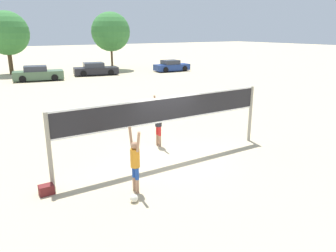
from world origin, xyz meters
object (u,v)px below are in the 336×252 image
Objects in this scene: tree_right_cluster at (111,32)px; player_blocker at (158,120)px; player_spiker at (135,160)px; gear_bag at (46,190)px; volleyball_net at (168,116)px; volleyball at (134,198)px; tree_left_cluster at (7,33)px; parked_car_far at (96,69)px; parked_car_near at (171,66)px; parked_car_mid at (38,74)px.

player_blocker is at bearing -109.23° from tree_right_cluster.
tree_right_cluster is (9.40, 26.95, 3.41)m from player_blocker.
gear_bag is at bearing 61.14° from player_spiker.
volleyball_net reaches higher than player_spiker.
gear_bag reaches higher than volleyball.
gear_bag is 0.06× the size of tree_left_cluster.
player_spiker is 27.78m from parked_car_far.
tree_right_cluster is (12.41, 30.64, 4.41)m from volleyball.
player_blocker is at bearing 71.89° from volleyball_net.
parked_car_near is (14.71, 21.69, -0.51)m from player_blocker.
parked_car_mid is 0.72× the size of tree_left_cluster.
tree_left_cluster is (-1.52, 6.25, 3.75)m from parked_car_mid.
player_spiker reaches higher than volleyball.
volleyball_net reaches higher than parked_car_near.
tree_left_cluster is (-1.79, 28.60, 3.28)m from player_blocker.
player_spiker is 25.63m from parked_car_mid.
tree_left_cluster reaches higher than parked_car_mid.
parked_car_far is (-8.83, 1.57, 0.01)m from parked_car_near.
tree_right_cluster is at bearing 138.35° from parked_car_near.
player_spiker is at bearing -28.86° from gear_bag.
volleyball_net is 30.28m from tree_left_cluster.
volleyball_net is at bearing 40.73° from volleyball.
tree_right_cluster is (3.52, 3.69, 3.91)m from parked_car_far.
tree_left_cluster is at bearing 83.98° from gear_bag.
parked_car_near is 14.99m from parked_car_mid.
parked_car_far is at bearing 165.81° from player_blocker.
parked_car_far is (10.88, 25.14, 0.46)m from gear_bag.
parked_car_mid reaches higher than parked_car_near.
volleyball is at bearing -96.20° from parked_car_far.
tree_left_cluster is (-16.50, 6.91, 3.79)m from parked_car_near.
tree_right_cluster is at bearing 160.77° from player_blocker.
player_blocker is 5.02× the size of gear_bag.
gear_bag is 0.08× the size of parked_car_far.
parked_car_mid is at bearing 89.45° from volleyball_net.
tree_left_cluster is 0.98× the size of tree_right_cluster.
volleyball_net is 20.45× the size of gear_bag.
player_blocker reaches higher than gear_bag.
parked_car_mid is 6.22m from parked_car_far.
gear_bag is at bearing -116.54° from tree_right_cluster.
parked_car_near is at bearing -22.73° from tree_left_cluster.
tree_right_cluster is (9.90, 28.48, 2.81)m from volleyball_net.
gear_bag is at bearing -69.36° from player_blocker.
parked_car_near is at bearing 55.08° from volleyball.
parked_car_near is (15.21, 23.22, -1.11)m from volleyball_net.
volleyball_net is 25.62m from parked_car_far.
player_spiker reaches higher than parked_car_far.
player_spiker is 32.63m from tree_right_cluster.
tree_right_cluster reaches higher than gear_bag.
player_spiker is at bearing 58.21° from volleyball.
player_blocker reaches higher than player_spiker.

